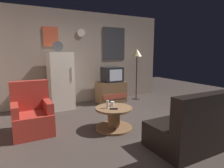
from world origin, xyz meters
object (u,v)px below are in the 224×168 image
object	(u,v)px
fridge	(61,81)
couch	(202,126)
tv_stand	(111,92)
crt_tv	(112,74)
standing_lamp	(137,57)
armchair	(32,115)
coffee_table	(114,118)
wine_glass	(108,104)
remote_control	(114,109)
mug_ceramic_white	(112,104)

from	to	relation	value
fridge	couch	world-z (taller)	fridge
couch	tv_stand	bearing A→B (deg)	90.05
crt_tv	standing_lamp	distance (m)	1.00
crt_tv	armchair	distance (m)	2.79
fridge	armchair	size ratio (longest dim) A/B	1.84
crt_tv	coffee_table	world-z (taller)	crt_tv
couch	wine_glass	bearing A→B (deg)	129.30
wine_glass	coffee_table	bearing A→B (deg)	-9.50
tv_stand	wine_glass	bearing A→B (deg)	-119.41
tv_stand	couch	bearing A→B (deg)	-89.95
tv_stand	remote_control	world-z (taller)	tv_stand
wine_glass	couch	xyz separation A→B (m)	(1.06, -1.29, -0.19)
tv_stand	remote_control	distance (m)	2.23
fridge	armchair	distance (m)	1.67
crt_tv	standing_lamp	bearing A→B (deg)	-4.08
coffee_table	couch	bearing A→B (deg)	-53.72
fridge	standing_lamp	world-z (taller)	fridge
standing_lamp	mug_ceramic_white	xyz separation A→B (m)	(-1.78, -1.71, -0.88)
fridge	coffee_table	size ratio (longest dim) A/B	2.46
crt_tv	wine_glass	world-z (taller)	crt_tv
armchair	crt_tv	bearing A→B (deg)	29.33
coffee_table	couch	xyz separation A→B (m)	(0.93, -1.27, 0.10)
crt_tv	remote_control	world-z (taller)	crt_tv
coffee_table	armchair	size ratio (longest dim) A/B	0.75
tv_stand	wine_glass	world-z (taller)	tv_stand
standing_lamp	coffee_table	world-z (taller)	standing_lamp
mug_ceramic_white	armchair	bearing A→B (deg)	163.95
tv_stand	armchair	world-z (taller)	armchair
wine_glass	armchair	world-z (taller)	armchair
tv_stand	crt_tv	size ratio (longest dim) A/B	1.56
standing_lamp	couch	xyz separation A→B (m)	(-0.88, -3.09, -1.05)
crt_tv	couch	size ratio (longest dim) A/B	0.32
remote_control	armchair	world-z (taller)	armchair
coffee_table	fridge	bearing A→B (deg)	106.56
coffee_table	mug_ceramic_white	size ratio (longest dim) A/B	8.00
standing_lamp	armchair	bearing A→B (deg)	-158.42
crt_tv	remote_control	distance (m)	2.27
standing_lamp	wine_glass	size ratio (longest dim) A/B	10.60
fridge	wine_glass	bearing A→B (deg)	-76.78
tv_stand	crt_tv	world-z (taller)	crt_tv
remote_control	couch	bearing A→B (deg)	-19.26
tv_stand	coffee_table	distance (m)	2.11
tv_stand	standing_lamp	world-z (taller)	standing_lamp
coffee_table	armchair	xyz separation A→B (m)	(-1.43, 0.54, 0.12)
tv_stand	remote_control	size ratio (longest dim) A/B	5.60
tv_stand	coffee_table	size ratio (longest dim) A/B	1.17
standing_lamp	crt_tv	bearing A→B (deg)	175.92
fridge	tv_stand	bearing A→B (deg)	-0.77
fridge	mug_ceramic_white	distance (m)	1.91
tv_stand	coffee_table	bearing A→B (deg)	-116.19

